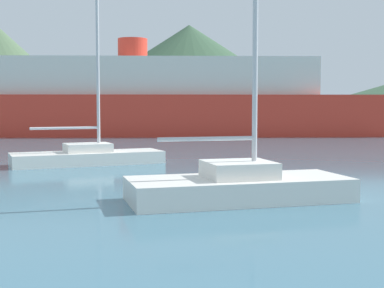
# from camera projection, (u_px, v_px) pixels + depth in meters

# --- Properties ---
(sailboat_inner) EXTENTS (5.41, 3.65, 7.31)m
(sailboat_inner) POSITION_uv_depth(u_px,v_px,m) (239.00, 184.00, 12.19)
(sailboat_inner) COLOR white
(sailboat_inner) RESTS_ON ground_plane
(sailboat_middle) EXTENTS (5.64, 4.15, 11.16)m
(sailboat_middle) POSITION_uv_depth(u_px,v_px,m) (88.00, 152.00, 19.77)
(sailboat_middle) COLOR white
(sailboat_middle) RESTS_ON ground_plane
(ferry_distant) EXTENTS (38.67, 13.43, 7.17)m
(ferry_distant) POSITION_uv_depth(u_px,v_px,m) (133.00, 102.00, 40.36)
(ferry_distant) COLOR red
(ferry_distant) RESTS_ON ground_plane
(hill_central) EXTENTS (38.88, 38.88, 12.56)m
(hill_central) POSITION_uv_depth(u_px,v_px,m) (189.00, 74.00, 69.41)
(hill_central) COLOR #38563D
(hill_central) RESTS_ON ground_plane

